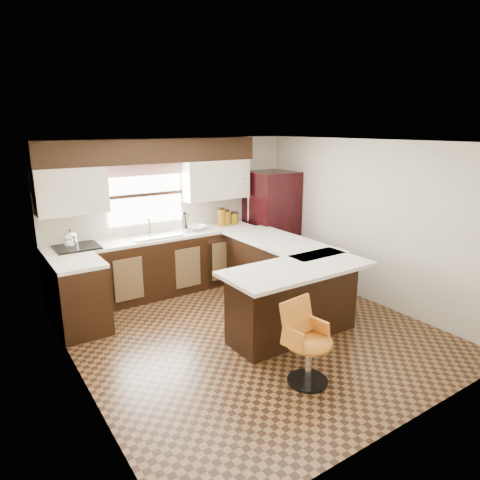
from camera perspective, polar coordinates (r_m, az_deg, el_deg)
floor at (r=5.66m, az=1.62°, el=-12.15°), size 4.40×4.40×0.00m
ceiling at (r=5.04m, az=1.82°, el=12.93°), size 4.40×4.40×0.00m
wall_back at (r=7.08m, az=-8.67°, el=3.56°), size 4.40×0.00×4.40m
wall_front at (r=3.75m, az=21.76°, el=-7.70°), size 4.40×0.00×4.40m
wall_left at (r=4.40m, az=-21.23°, el=-4.32°), size 0.00×4.40×4.40m
wall_right at (r=6.63m, az=16.69°, el=2.33°), size 0.00×4.40×4.40m
base_cab_back at (r=6.83m, az=-10.76°, el=-3.47°), size 3.30×0.60×0.90m
base_cab_left at (r=5.87m, az=-20.46°, el=-7.30°), size 0.60×0.70×0.90m
counter_back at (r=6.70m, az=-10.95°, el=0.37°), size 3.30×0.60×0.04m
counter_left at (r=5.71m, az=-20.89°, el=-2.90°), size 0.60×0.70×0.04m
soffit at (r=6.64m, az=-11.54°, el=11.57°), size 3.40×0.35×0.36m
upper_cab_left at (r=6.32m, az=-21.61°, el=6.11°), size 0.94×0.35×0.64m
upper_cab_right at (r=7.16m, az=-3.25°, el=8.05°), size 1.14×0.35×0.64m
window_pane at (r=6.81m, az=-12.53°, el=5.92°), size 1.20×0.02×0.90m
valance at (r=6.73m, az=-12.59°, el=9.16°), size 1.30×0.06×0.18m
sink at (r=6.65m, az=-11.30°, el=0.59°), size 0.75×0.45×0.03m
dishwasher at (r=7.03m, az=-2.31°, el=-2.86°), size 0.58×0.03×0.78m
cooktop at (r=6.33m, az=-20.93°, el=-0.90°), size 0.58×0.50×0.02m
peninsula_long at (r=6.44m, az=4.98°, el=-4.39°), size 0.60×1.95×0.90m
peninsula_return at (r=5.43m, az=7.08°, el=-8.23°), size 1.65×0.60×0.90m
counter_pen_long at (r=6.33m, az=5.43°, el=-0.27°), size 0.84×1.95×0.04m
counter_pen_return at (r=5.19m, az=7.73°, el=-3.79°), size 1.89×0.84×0.04m
refrigerator at (r=7.68m, az=4.20°, el=2.34°), size 0.78×0.75×1.81m
bar_chair at (r=4.52m, az=9.21°, el=-13.55°), size 0.52×0.52×0.87m
kettle at (r=6.28m, az=-21.67°, el=0.22°), size 0.19×0.19×0.25m
percolator at (r=6.85m, az=-7.41°, el=2.30°), size 0.15×0.15×0.29m
mixing_bowl at (r=6.97m, az=-5.72°, el=1.64°), size 0.34×0.34×0.07m
canister_large at (r=7.19m, az=-2.50°, el=2.98°), size 0.13×0.13×0.28m
canister_med at (r=7.25m, az=-1.83°, el=2.89°), size 0.12×0.12×0.24m
canister_small at (r=7.34m, az=-0.76°, el=2.85°), size 0.14×0.14×0.19m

